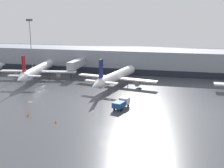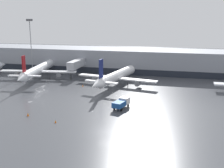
{
  "view_description": "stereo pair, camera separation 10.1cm",
  "coord_description": "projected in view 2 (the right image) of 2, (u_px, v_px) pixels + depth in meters",
  "views": [
    {
      "loc": [
        13.45,
        -48.98,
        21.66
      ],
      "look_at": [
        -5.04,
        26.4,
        3.0
      ],
      "focal_mm": 45.0,
      "sensor_mm": 36.0,
      "label": 1
    },
    {
      "loc": [
        13.55,
        -48.96,
        21.66
      ],
      "look_at": [
        -5.04,
        26.4,
        3.0
      ],
      "focal_mm": 45.0,
      "sensor_mm": 36.0,
      "label": 2
    }
  ],
  "objects": [
    {
      "name": "apron_light_mast_7",
      "position": [
        30.0,
        31.0,
        108.54
      ],
      "size": [
        1.8,
        1.8,
        20.82
      ],
      "color": "gray",
      "rests_on": "ground_plane"
    },
    {
      "name": "parked_jet_1",
      "position": [
        116.0,
        76.0,
        90.34
      ],
      "size": [
        27.02,
        32.29,
        9.89
      ],
      "rotation": [
        0.0,
        0.0,
        1.37
      ],
      "color": "white",
      "rests_on": "ground_plane"
    },
    {
      "name": "traffic_cone_3",
      "position": [
        28.0,
        114.0,
        62.75
      ],
      "size": [
        0.45,
        0.45,
        0.75
      ],
      "color": "orange",
      "rests_on": "ground_plane"
    },
    {
      "name": "traffic_cone_0",
      "position": [
        56.0,
        121.0,
        58.78
      ],
      "size": [
        0.37,
        0.37,
        0.56
      ],
      "color": "orange",
      "rests_on": "ground_plane"
    },
    {
      "name": "terminal_building",
      "position": [
        145.0,
        61.0,
        111.87
      ],
      "size": [
        160.0,
        28.54,
        9.0
      ],
      "color": "gray",
      "rests_on": "ground_plane"
    },
    {
      "name": "parked_jet_4",
      "position": [
        38.0,
        70.0,
        99.63
      ],
      "size": [
        27.29,
        36.5,
        9.99
      ],
      "rotation": [
        0.0,
        0.0,
        1.72
      ],
      "color": "silver",
      "rests_on": "ground_plane"
    },
    {
      "name": "service_truck_3",
      "position": [
        121.0,
        103.0,
        67.83
      ],
      "size": [
        3.63,
        5.93,
        2.35
      ],
      "rotation": [
        0.0,
        0.0,
        1.28
      ],
      "color": "#19478C",
      "rests_on": "ground_plane"
    },
    {
      "name": "ground_plane",
      "position": [
        105.0,
        131.0,
        54.43
      ],
      "size": [
        320.0,
        320.0,
        0.0
      ],
      "primitive_type": "plane",
      "color": "#424449"
    },
    {
      "name": "traffic_cone_1",
      "position": [
        83.0,
        86.0,
        89.47
      ],
      "size": [
        0.42,
        0.42,
        0.56
      ],
      "color": "orange",
      "rests_on": "ground_plane"
    }
  ]
}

